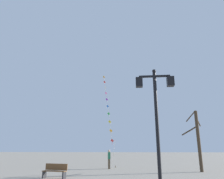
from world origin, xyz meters
name	(u,v)px	position (x,y,z in m)	size (l,w,h in m)	color
ground_plane	(123,168)	(0.00, 20.00, 0.00)	(160.00, 160.00, 0.00)	gray
twin_lantern_lamp_post	(156,106)	(1.97, 6.85, 3.52)	(1.57, 0.28, 5.09)	black
kite_train	(108,108)	(-2.24, 26.22, 7.11)	(2.93, 10.59, 13.39)	brown
kite_flyer	(109,159)	(-1.28, 19.11, 0.90)	(0.29, 0.62, 1.71)	brown
bare_tree	(198,139)	(6.48, 17.23, 2.63)	(1.72, 1.10, 5.06)	#423323
park_bench	(55,171)	(-4.03, 12.36, 0.45)	(1.66, 0.76, 0.89)	brown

